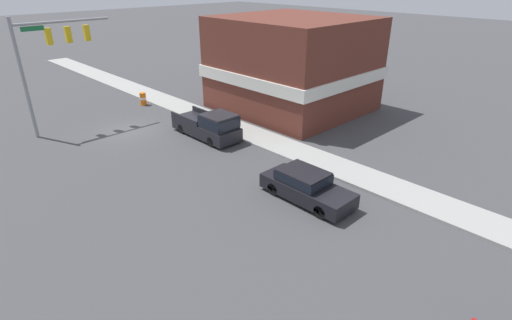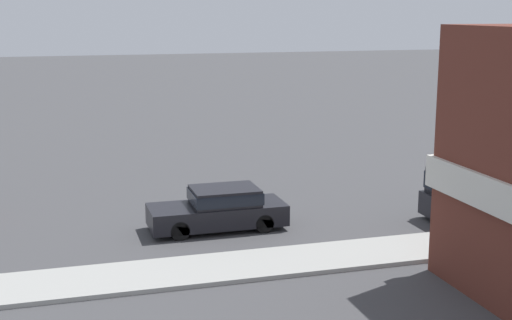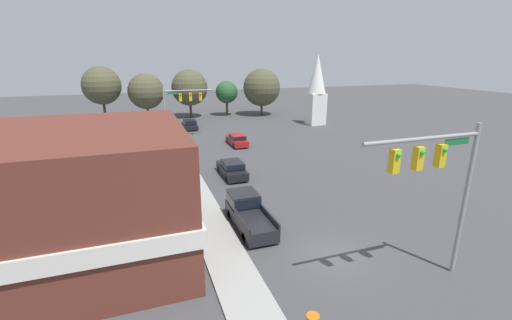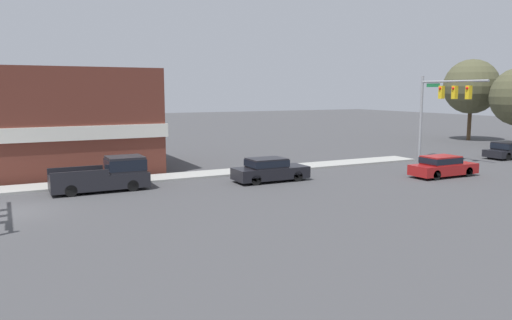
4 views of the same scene
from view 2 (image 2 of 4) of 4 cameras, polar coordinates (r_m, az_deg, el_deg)
The scene contains 2 objects.
car_lead at distance 25.23m, azimuth -2.91°, elevation -3.84°, with size 1.88×4.80×1.50m.
pickup_truck_parked at distance 27.59m, azimuth 17.79°, elevation -2.68°, with size 1.96×5.40×1.93m.
Camera 2 is at (-25.32, 20.45, 7.63)m, focal length 50.00 mm.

